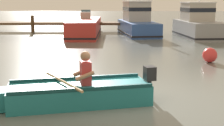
{
  "coord_description": "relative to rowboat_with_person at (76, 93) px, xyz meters",
  "views": [
    {
      "loc": [
        -0.64,
        -7.75,
        2.31
      ],
      "look_at": [
        -0.71,
        1.42,
        0.55
      ],
      "focal_mm": 53.43,
      "sensor_mm": 36.0,
      "label": 1
    }
  ],
  "objects": [
    {
      "name": "moored_boat_blue",
      "position": [
        2.35,
        15.1,
        0.57
      ],
      "size": [
        2.66,
        5.68,
        3.71
      ],
      "color": "#2D519E",
      "rests_on": "ground"
    },
    {
      "name": "wooden_dock",
      "position": [
        -4.96,
        17.06,
        0.34
      ],
      "size": [
        15.46,
        1.64,
        1.22
      ],
      "color": "brown",
      "rests_on": "ground"
    },
    {
      "name": "ground_plane",
      "position": [
        1.5,
        0.6,
        -0.25
      ],
      "size": [
        120.0,
        120.0,
        0.0
      ],
      "primitive_type": "plane",
      "color": "slate"
    },
    {
      "name": "rowboat_with_person",
      "position": [
        0.0,
        0.0,
        0.0
      ],
      "size": [
        3.7,
        1.83,
        1.19
      ],
      "color": "#1E727A",
      "rests_on": "ground"
    },
    {
      "name": "mooring_buoy",
      "position": [
        4.38,
        5.05,
        0.02
      ],
      "size": [
        0.55,
        0.55,
        0.55
      ],
      "primitive_type": "sphere",
      "color": "red",
      "rests_on": "ground"
    },
    {
      "name": "moored_boat_red",
      "position": [
        -1.06,
        14.32,
        0.25
      ],
      "size": [
        1.79,
        6.81,
        1.63
      ],
      "color": "#B72D28",
      "rests_on": "ground"
    },
    {
      "name": "moored_boat_grey",
      "position": [
        5.98,
        13.41,
        0.56
      ],
      "size": [
        2.49,
        4.88,
        4.21
      ],
      "color": "gray",
      "rests_on": "ground"
    }
  ]
}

